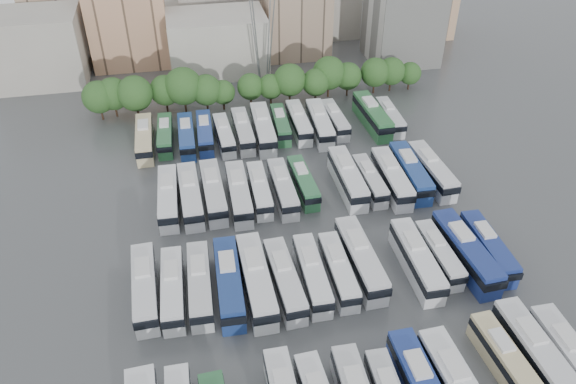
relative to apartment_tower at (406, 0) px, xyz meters
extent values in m
plane|color=#424447|center=(-34.00, -58.00, -13.00)|extent=(220.00, 220.00, 0.00)
cylinder|color=black|center=(-63.23, -15.98, -11.78)|extent=(0.36, 0.36, 2.44)
sphere|color=#234C1E|center=(-63.23, -15.98, -8.48)|extent=(5.85, 5.85, 5.85)
cylinder|color=black|center=(-60.74, -15.25, -11.77)|extent=(0.36, 0.36, 2.45)
sphere|color=#234C1E|center=(-60.74, -15.25, -8.44)|extent=(5.89, 5.89, 5.89)
cylinder|color=black|center=(-56.79, -16.75, -11.67)|extent=(0.36, 0.36, 2.67)
sphere|color=#234C1E|center=(-56.79, -16.75, -8.04)|extent=(6.40, 6.40, 6.40)
cylinder|color=black|center=(-51.52, -15.17, -11.83)|extent=(0.36, 0.36, 2.33)
sphere|color=#234C1E|center=(-51.52, -15.17, -8.67)|extent=(5.60, 5.60, 5.60)
cylinder|color=black|center=(-48.15, -16.18, -11.57)|extent=(0.36, 0.36, 2.86)
sphere|color=#234C1E|center=(-48.15, -16.18, -7.69)|extent=(6.87, 6.87, 6.87)
cylinder|color=black|center=(-44.13, -16.68, -11.82)|extent=(0.36, 0.36, 2.37)
sphere|color=#234C1E|center=(-44.13, -16.68, -8.60)|extent=(5.68, 5.68, 5.68)
cylinder|color=black|center=(-41.06, -16.40, -12.06)|extent=(0.36, 0.36, 1.89)
sphere|color=#234C1E|center=(-41.06, -16.40, -9.50)|extent=(4.53, 4.53, 4.53)
cylinder|color=black|center=(-35.81, -15.81, -11.96)|extent=(0.36, 0.36, 2.08)
sphere|color=#234C1E|center=(-35.81, -15.81, -9.14)|extent=(4.99, 4.99, 4.99)
cylinder|color=black|center=(-32.01, -16.10, -12.02)|extent=(0.36, 0.36, 1.97)
sphere|color=#234C1E|center=(-32.01, -16.10, -9.35)|extent=(4.72, 4.72, 4.72)
cylinder|color=black|center=(-28.36, -16.26, -11.73)|extent=(0.36, 0.36, 2.55)
sphere|color=#234C1E|center=(-28.36, -16.26, -8.27)|extent=(6.12, 6.12, 6.12)
cylinder|color=black|center=(-23.46, -16.83, -11.91)|extent=(0.36, 0.36, 2.18)
sphere|color=#234C1E|center=(-23.46, -16.83, -8.96)|extent=(5.23, 5.23, 5.23)
cylinder|color=black|center=(-20.47, -15.18, -11.67)|extent=(0.36, 0.36, 2.67)
sphere|color=#234C1E|center=(-20.47, -15.18, -8.05)|extent=(6.40, 6.40, 6.40)
cylinder|color=black|center=(-16.71, -15.48, -11.89)|extent=(0.36, 0.36, 2.21)
sphere|color=#234C1E|center=(-16.71, -15.48, -8.90)|extent=(5.30, 5.30, 5.30)
cylinder|color=black|center=(-11.20, -15.41, -11.82)|extent=(0.36, 0.36, 2.36)
sphere|color=#234C1E|center=(-11.20, -15.41, -8.62)|extent=(5.66, 5.66, 5.66)
cylinder|color=black|center=(-7.72, -15.16, -11.87)|extent=(0.36, 0.36, 2.26)
sphere|color=#234C1E|center=(-7.72, -15.16, -8.81)|extent=(5.42, 5.42, 5.42)
cylinder|color=black|center=(-3.81, -15.25, -12.07)|extent=(0.36, 0.36, 1.85)
sphere|color=#234C1E|center=(-3.81, -15.25, -9.56)|extent=(4.44, 4.44, 4.44)
cube|color=#9E998E|center=(-76.00, 4.00, -6.00)|extent=(18.00, 14.00, 14.00)
cube|color=tan|center=(-58.00, 10.00, -4.00)|extent=(16.00, 12.00, 18.00)
cube|color=#ADA89E|center=(-40.00, 2.00, -7.00)|extent=(20.00, 14.00, 12.00)
cube|color=gray|center=(-22.00, 8.00, -5.00)|extent=(14.00, 12.00, 16.00)
cube|color=tan|center=(-72.00, 20.00, -5.00)|extent=(16.00, 14.00, 16.00)
cube|color=#A39E93|center=(-14.00, 20.00, -6.00)|extent=(18.00, 14.00, 14.00)
cube|color=tan|center=(10.00, 14.00, -7.00)|extent=(14.00, 12.00, 12.00)
cube|color=gray|center=(-48.00, 16.00, -8.00)|extent=(12.00, 10.00, 10.00)
cube|color=silver|center=(0.00, 0.00, 0.00)|extent=(14.00, 14.00, 26.00)
cylinder|color=slate|center=(-34.00, -10.00, 4.00)|extent=(2.90, 2.91, 33.83)
cylinder|color=slate|center=(-30.00, -10.00, 4.00)|extent=(2.90, 2.91, 33.83)
cube|color=silver|center=(-42.25, -80.02, -9.49)|extent=(1.66, 3.11, 0.43)
cube|color=silver|center=(-35.46, -81.23, -9.41)|extent=(1.77, 3.22, 0.44)
cube|color=silver|center=(-32.29, -81.67, -9.78)|extent=(1.59, 2.89, 0.39)
cube|color=silver|center=(-28.98, -80.80, -9.25)|extent=(1.80, 3.34, 0.46)
cube|color=silver|center=(-25.69, -81.73, -9.02)|extent=(2.01, 3.59, 0.48)
cube|color=beige|center=(-19.14, -80.81, -11.44)|extent=(2.91, 11.12, 3.12)
cube|color=black|center=(-19.14, -80.95, -10.84)|extent=(3.03, 11.29, 0.92)
cube|color=silver|center=(-19.22, -79.44, -9.68)|extent=(1.71, 3.01, 0.40)
cube|color=silver|center=(-15.87, -80.95, -11.17)|extent=(3.07, 13.00, 3.67)
cube|color=black|center=(-15.87, -81.12, -10.47)|extent=(3.20, 13.20, 1.08)
cube|color=silver|center=(-15.91, -79.34, -9.10)|extent=(1.92, 3.49, 0.47)
cube|color=silver|center=(-12.67, -82.33, -11.22)|extent=(2.76, 12.60, 3.57)
cube|color=black|center=(-12.67, -82.49, -10.54)|extent=(2.89, 12.79, 1.05)
cube|color=silver|center=(-12.66, -80.76, -9.20)|extent=(1.81, 3.37, 0.46)
cube|color=silver|center=(-55.40, -62.94, -11.26)|extent=(3.03, 12.39, 3.49)
cube|color=black|center=(-55.40, -63.09, -10.59)|extent=(3.16, 12.58, 1.03)
cube|color=silver|center=(-55.45, -61.40, -9.29)|extent=(1.85, 3.34, 0.45)
cube|color=silver|center=(-52.22, -63.70, -11.36)|extent=(2.77, 11.64, 3.28)
cube|color=black|center=(-52.22, -63.85, -10.73)|extent=(2.89, 11.81, 0.96)
cube|color=silver|center=(-52.18, -62.26, -9.51)|extent=(1.72, 3.13, 0.42)
cube|color=silver|center=(-49.06, -63.65, -11.31)|extent=(2.94, 12.01, 3.38)
cube|color=black|center=(-49.06, -63.80, -10.66)|extent=(3.06, 12.19, 0.99)
cube|color=silver|center=(-49.01, -62.16, -9.40)|extent=(1.80, 3.24, 0.44)
cube|color=navy|center=(-45.66, -64.15, -11.19)|extent=(3.12, 12.88, 3.63)
cube|color=black|center=(-45.67, -64.31, -10.49)|extent=(3.25, 13.08, 1.07)
cube|color=silver|center=(-45.61, -62.55, -9.14)|extent=(1.92, 3.47, 0.47)
cube|color=silver|center=(-42.44, -64.52, -11.11)|extent=(3.03, 13.41, 3.79)
cube|color=black|center=(-42.44, -64.69, -10.38)|extent=(3.16, 13.61, 1.11)
cube|color=silver|center=(-42.46, -62.85, -8.97)|extent=(1.94, 3.59, 0.49)
cube|color=silver|center=(-39.11, -64.97, -11.30)|extent=(3.12, 12.12, 3.40)
cube|color=black|center=(-39.10, -65.12, -10.65)|extent=(3.25, 12.31, 1.00)
cube|color=silver|center=(-39.18, -63.47, -9.37)|extent=(1.85, 3.28, 0.44)
cube|color=silver|center=(-35.67, -64.66, -11.34)|extent=(2.71, 11.75, 3.32)
cube|color=black|center=(-35.67, -64.81, -10.71)|extent=(2.83, 11.93, 0.98)
cube|color=silver|center=(-35.64, -63.20, -9.47)|extent=(1.72, 3.15, 0.43)
cube|color=white|center=(-32.38, -64.62, -11.40)|extent=(2.52, 11.31, 3.20)
cube|color=black|center=(-32.38, -64.76, -10.79)|extent=(2.64, 11.48, 0.94)
cube|color=silver|center=(-32.36, -63.21, -9.60)|extent=(1.63, 3.03, 0.41)
cube|color=silver|center=(-29.21, -63.46, -11.16)|extent=(3.07, 13.08, 3.69)
cube|color=black|center=(-29.21, -63.63, -10.45)|extent=(3.20, 13.27, 1.08)
cube|color=silver|center=(-29.25, -61.84, -9.07)|extent=(1.92, 3.51, 0.48)
cube|color=silver|center=(-22.41, -64.92, -11.21)|extent=(2.89, 12.65, 3.57)
cube|color=black|center=(-22.41, -65.08, -10.53)|extent=(3.02, 12.84, 1.05)
cube|color=silver|center=(-22.38, -63.34, -9.20)|extent=(1.84, 3.39, 0.46)
cube|color=silver|center=(-19.12, -64.20, -11.50)|extent=(2.41, 10.65, 3.01)
cube|color=black|center=(-19.12, -64.33, -10.92)|extent=(2.51, 10.81, 0.88)
cube|color=silver|center=(-19.14, -62.87, -9.80)|extent=(1.54, 2.85, 0.39)
cube|color=navy|center=(-15.91, -64.90, -11.10)|extent=(3.53, 13.54, 3.80)
cube|color=black|center=(-15.90, -65.07, -10.37)|extent=(3.68, 13.75, 1.12)
cube|color=silver|center=(-15.99, -63.23, -8.95)|extent=(2.08, 3.67, 0.49)
cube|color=navy|center=(-12.58, -64.48, -11.33)|extent=(2.73, 11.82, 3.33)
cube|color=black|center=(-12.58, -64.63, -10.70)|extent=(2.85, 12.00, 0.98)
cube|color=silver|center=(-12.55, -63.01, -9.45)|extent=(1.73, 3.17, 0.43)
cube|color=silver|center=(-52.15, -45.47, -11.25)|extent=(2.94, 12.40, 3.50)
cube|color=black|center=(-52.15, -45.62, -10.58)|extent=(3.07, 12.59, 1.03)
cube|color=silver|center=(-52.11, -43.93, -9.28)|extent=(1.83, 3.33, 0.45)
cube|color=silver|center=(-49.03, -45.66, -11.21)|extent=(2.98, 12.71, 3.58)
cube|color=black|center=(-49.03, -45.82, -10.52)|extent=(3.11, 12.90, 1.05)
cube|color=silver|center=(-49.07, -44.08, -9.18)|extent=(1.87, 3.41, 0.46)
cube|color=silver|center=(-45.72, -45.41, -11.22)|extent=(2.91, 12.65, 3.57)
cube|color=black|center=(-45.72, -45.57, -10.53)|extent=(3.04, 12.84, 1.05)
cube|color=silver|center=(-45.75, -43.84, -9.20)|extent=(1.85, 3.39, 0.46)
cube|color=silver|center=(-42.15, -46.53, -11.24)|extent=(2.87, 12.50, 3.53)
cube|color=black|center=(-42.15, -46.68, -10.56)|extent=(3.00, 12.69, 1.04)
cube|color=silver|center=(-42.12, -44.97, -9.24)|extent=(1.82, 3.35, 0.46)
cube|color=white|center=(-39.04, -45.99, -11.42)|extent=(2.56, 11.16, 3.15)
cube|color=black|center=(-39.04, -46.13, -10.82)|extent=(2.67, 11.33, 0.93)
cube|color=silver|center=(-39.02, -44.60, -9.65)|extent=(1.63, 2.99, 0.41)
cube|color=silver|center=(-35.67, -46.42, -11.33)|extent=(2.55, 11.81, 3.34)
cube|color=black|center=(-35.67, -46.57, -10.69)|extent=(2.67, 11.99, 0.98)
cube|color=silver|center=(-35.67, -44.94, -9.44)|extent=(1.68, 3.15, 0.43)
cube|color=#2F6E42|center=(-32.37, -45.33, -11.46)|extent=(2.71, 10.97, 3.09)
cube|color=black|center=(-32.37, -45.46, -10.87)|extent=(2.82, 11.14, 0.91)
cube|color=silver|center=(-32.42, -43.97, -9.71)|extent=(1.65, 2.96, 0.40)
cube|color=silver|center=(-25.70, -45.98, -11.16)|extent=(2.85, 13.01, 3.68)
cube|color=black|center=(-25.70, -46.14, -10.46)|extent=(2.98, 13.20, 1.08)
cube|color=silver|center=(-25.69, -44.36, -9.08)|extent=(1.86, 3.48, 0.48)
cube|color=silver|center=(-22.48, -46.79, -11.48)|extent=(2.40, 10.74, 3.04)
cube|color=black|center=(-22.47, -46.92, -10.90)|extent=(2.51, 10.90, 0.89)
cube|color=silver|center=(-22.49, -45.45, -9.77)|extent=(1.55, 2.87, 0.39)
cube|color=silver|center=(-19.21, -47.27, -11.20)|extent=(3.07, 12.75, 3.59)
cube|color=black|center=(-19.22, -47.43, -10.52)|extent=(3.21, 12.94, 1.06)
cube|color=silver|center=(-19.17, -45.69, -9.18)|extent=(1.90, 3.43, 0.46)
cube|color=navy|center=(-15.93, -46.40, -11.18)|extent=(3.23, 12.96, 3.65)
cube|color=black|center=(-15.93, -46.56, -10.48)|extent=(3.37, 13.16, 1.07)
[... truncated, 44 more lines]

